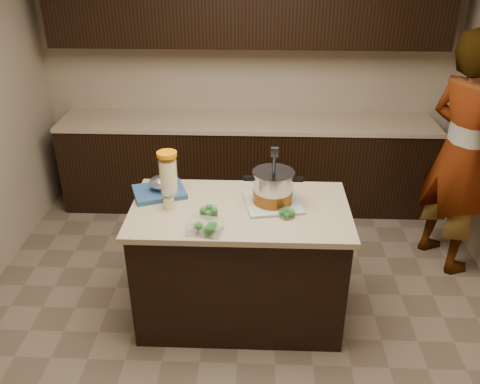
{
  "coord_description": "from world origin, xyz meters",
  "views": [
    {
      "loc": [
        0.11,
        -2.93,
        2.58
      ],
      "look_at": [
        0.0,
        0.0,
        1.02
      ],
      "focal_mm": 38.0,
      "sensor_mm": 36.0,
      "label": 1
    }
  ],
  "objects_px": {
    "island": "(240,263)",
    "stock_pot": "(273,189)",
    "lemonade_pitcher": "(168,177)",
    "person": "(461,155)"
  },
  "relations": [
    {
      "from": "stock_pot",
      "to": "person",
      "type": "distance_m",
      "value": 1.64
    },
    {
      "from": "lemonade_pitcher",
      "to": "island",
      "type": "bearing_deg",
      "value": -15.83
    },
    {
      "from": "stock_pot",
      "to": "lemonade_pitcher",
      "type": "xyz_separation_m",
      "value": [
        -0.71,
        0.07,
        0.04
      ]
    },
    {
      "from": "person",
      "to": "stock_pot",
      "type": "bearing_deg",
      "value": 92.04
    },
    {
      "from": "island",
      "to": "stock_pot",
      "type": "xyz_separation_m",
      "value": [
        0.22,
        0.07,
        0.56
      ]
    },
    {
      "from": "island",
      "to": "person",
      "type": "height_order",
      "value": "person"
    },
    {
      "from": "island",
      "to": "lemonade_pitcher",
      "type": "distance_m",
      "value": 0.79
    },
    {
      "from": "stock_pot",
      "to": "lemonade_pitcher",
      "type": "bearing_deg",
      "value": 174.2
    },
    {
      "from": "island",
      "to": "stock_pot",
      "type": "distance_m",
      "value": 0.6
    },
    {
      "from": "island",
      "to": "person",
      "type": "distance_m",
      "value": 1.94
    }
  ]
}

